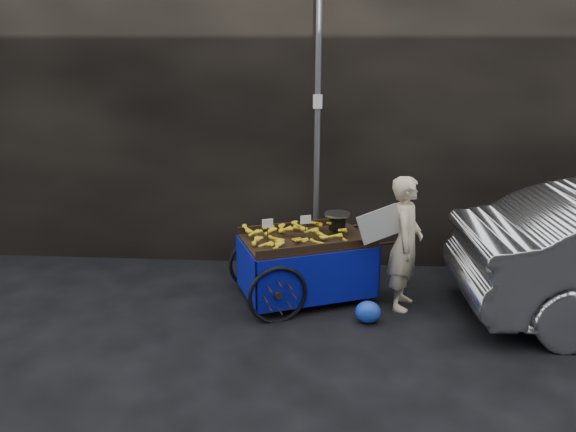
{
  "coord_description": "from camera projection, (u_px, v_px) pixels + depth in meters",
  "views": [
    {
      "loc": [
        0.44,
        -6.18,
        3.1
      ],
      "look_at": [
        -0.03,
        0.5,
        1.06
      ],
      "focal_mm": 35.0,
      "sensor_mm": 36.0,
      "label": 1
    }
  ],
  "objects": [
    {
      "name": "ground",
      "position": [
        288.0,
        311.0,
        6.83
      ],
      "size": [
        80.0,
        80.0,
        0.0
      ],
      "primitive_type": "plane",
      "color": "black",
      "rests_on": "ground"
    },
    {
      "name": "plastic_bag",
      "position": [
        368.0,
        312.0,
        6.51
      ],
      "size": [
        0.3,
        0.24,
        0.27
      ],
      "primitive_type": "ellipsoid",
      "color": "blue",
      "rests_on": "ground"
    },
    {
      "name": "street_pole",
      "position": [
        317.0,
        131.0,
        7.46
      ],
      "size": [
        0.12,
        0.1,
        4.0
      ],
      "color": "slate",
      "rests_on": "ground"
    },
    {
      "name": "vendor",
      "position": [
        405.0,
        243.0,
        6.74
      ],
      "size": [
        0.88,
        0.68,
        1.65
      ],
      "rotation": [
        0.0,
        0.0,
        1.32
      ],
      "color": "beige",
      "rests_on": "ground"
    },
    {
      "name": "banana_cart",
      "position": [
        302.0,
        245.0,
        6.98
      ],
      "size": [
        2.33,
        1.67,
        1.16
      ],
      "rotation": [
        0.0,
        0.0,
        0.38
      ],
      "color": "black",
      "rests_on": "ground"
    },
    {
      "name": "building_wall",
      "position": [
        326.0,
        87.0,
        8.55
      ],
      "size": [
        13.5,
        2.0,
        5.0
      ],
      "color": "black",
      "rests_on": "ground"
    }
  ]
}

